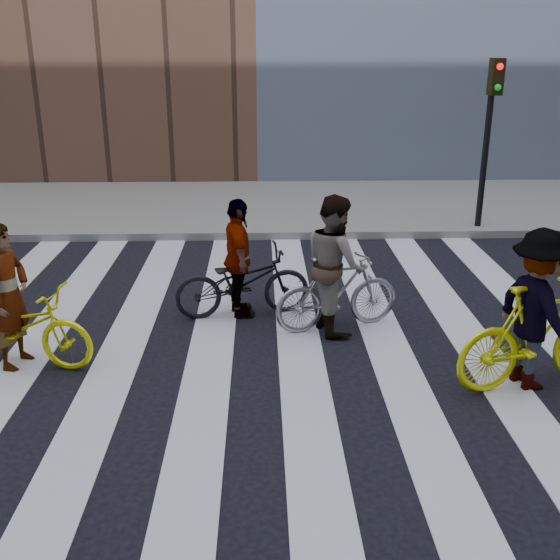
{
  "coord_description": "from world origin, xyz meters",
  "views": [
    {
      "loc": [
        0.09,
        -7.12,
        3.56
      ],
      "look_at": [
        0.3,
        0.3,
        0.88
      ],
      "focal_mm": 42.0,
      "sensor_mm": 36.0,
      "label": 1
    }
  ],
  "objects_px": {
    "bike_silver_mid": "(337,292)",
    "rider_mid": "(334,264)",
    "rider_left": "(9,296)",
    "rider_rear": "(238,259)",
    "traffic_signal": "(491,117)",
    "bike_yellow_left": "(18,326)",
    "bike_yellow_right": "(538,335)",
    "rider_right": "(537,310)",
    "bike_dark_rear": "(242,282)"
  },
  "relations": [
    {
      "from": "bike_yellow_right",
      "to": "rider_left",
      "type": "bearing_deg",
      "value": 67.54
    },
    {
      "from": "bike_yellow_right",
      "to": "rider_mid",
      "type": "xyz_separation_m",
      "value": [
        -2.05,
        1.58,
        0.31
      ]
    },
    {
      "from": "bike_yellow_right",
      "to": "rider_rear",
      "type": "height_order",
      "value": "rider_rear"
    },
    {
      "from": "bike_yellow_left",
      "to": "rider_rear",
      "type": "distance_m",
      "value": 2.91
    },
    {
      "from": "rider_left",
      "to": "bike_yellow_left",
      "type": "bearing_deg",
      "value": -77.47
    },
    {
      "from": "bike_silver_mid",
      "to": "rider_mid",
      "type": "distance_m",
      "value": 0.4
    },
    {
      "from": "traffic_signal",
      "to": "rider_rear",
      "type": "bearing_deg",
      "value": -139.18
    },
    {
      "from": "bike_silver_mid",
      "to": "bike_yellow_right",
      "type": "xyz_separation_m",
      "value": [
        2.0,
        -1.58,
        0.09
      ]
    },
    {
      "from": "traffic_signal",
      "to": "rider_rear",
      "type": "relative_size",
      "value": 2.02
    },
    {
      "from": "traffic_signal",
      "to": "rider_right",
      "type": "height_order",
      "value": "traffic_signal"
    },
    {
      "from": "bike_dark_rear",
      "to": "rider_rear",
      "type": "xyz_separation_m",
      "value": [
        -0.05,
        0.0,
        0.34
      ]
    },
    {
      "from": "bike_silver_mid",
      "to": "rider_right",
      "type": "distance_m",
      "value": 2.54
    },
    {
      "from": "traffic_signal",
      "to": "bike_yellow_left",
      "type": "relative_size",
      "value": 1.8
    },
    {
      "from": "bike_silver_mid",
      "to": "bike_yellow_right",
      "type": "height_order",
      "value": "bike_yellow_right"
    },
    {
      "from": "bike_dark_rear",
      "to": "bike_yellow_left",
      "type": "bearing_deg",
      "value": 108.66
    },
    {
      "from": "bike_yellow_right",
      "to": "rider_rear",
      "type": "xyz_separation_m",
      "value": [
        -3.31,
        2.07,
        0.23
      ]
    },
    {
      "from": "traffic_signal",
      "to": "bike_yellow_left",
      "type": "distance_m",
      "value": 9.15
    },
    {
      "from": "rider_left",
      "to": "rider_right",
      "type": "height_order",
      "value": "rider_right"
    },
    {
      "from": "bike_yellow_left",
      "to": "bike_dark_rear",
      "type": "relative_size",
      "value": 1.0
    },
    {
      "from": "traffic_signal",
      "to": "bike_yellow_right",
      "type": "xyz_separation_m",
      "value": [
        -1.33,
        -6.07,
        -1.68
      ]
    },
    {
      "from": "bike_yellow_left",
      "to": "rider_right",
      "type": "relative_size",
      "value": 1.04
    },
    {
      "from": "bike_yellow_left",
      "to": "bike_silver_mid",
      "type": "height_order",
      "value": "bike_silver_mid"
    },
    {
      "from": "bike_yellow_left",
      "to": "rider_mid",
      "type": "xyz_separation_m",
      "value": [
        3.77,
        0.93,
        0.42
      ]
    },
    {
      "from": "bike_dark_rear",
      "to": "rider_left",
      "type": "bearing_deg",
      "value": 108.2
    },
    {
      "from": "bike_yellow_right",
      "to": "rider_rear",
      "type": "bearing_deg",
      "value": 41.84
    },
    {
      "from": "bike_silver_mid",
      "to": "rider_rear",
      "type": "bearing_deg",
      "value": 53.23
    },
    {
      "from": "bike_silver_mid",
      "to": "rider_rear",
      "type": "relative_size",
      "value": 1.03
    },
    {
      "from": "bike_silver_mid",
      "to": "rider_right",
      "type": "relative_size",
      "value": 0.95
    },
    {
      "from": "bike_silver_mid",
      "to": "rider_left",
      "type": "xyz_separation_m",
      "value": [
        -3.87,
        -0.93,
        0.35
      ]
    },
    {
      "from": "bike_silver_mid",
      "to": "rider_right",
      "type": "bearing_deg",
      "value": -145.23
    },
    {
      "from": "bike_silver_mid",
      "to": "bike_yellow_right",
      "type": "relative_size",
      "value": 0.85
    },
    {
      "from": "bike_dark_rear",
      "to": "rider_rear",
      "type": "relative_size",
      "value": 1.13
    },
    {
      "from": "bike_silver_mid",
      "to": "rider_mid",
      "type": "relative_size",
      "value": 0.94
    },
    {
      "from": "bike_silver_mid",
      "to": "bike_dark_rear",
      "type": "xyz_separation_m",
      "value": [
        -1.25,
        0.49,
        -0.02
      ]
    },
    {
      "from": "bike_yellow_left",
      "to": "rider_left",
      "type": "height_order",
      "value": "rider_left"
    },
    {
      "from": "rider_left",
      "to": "rider_rear",
      "type": "relative_size",
      "value": 1.05
    },
    {
      "from": "bike_silver_mid",
      "to": "rider_rear",
      "type": "xyz_separation_m",
      "value": [
        -1.3,
        0.49,
        0.31
      ]
    },
    {
      "from": "rider_rear",
      "to": "bike_yellow_left",
      "type": "bearing_deg",
      "value": 109.14
    },
    {
      "from": "rider_mid",
      "to": "rider_rear",
      "type": "height_order",
      "value": "rider_mid"
    },
    {
      "from": "bike_dark_rear",
      "to": "rider_mid",
      "type": "bearing_deg",
      "value": -122.29
    },
    {
      "from": "bike_yellow_left",
      "to": "bike_yellow_right",
      "type": "relative_size",
      "value": 0.93
    },
    {
      "from": "bike_dark_rear",
      "to": "rider_right",
      "type": "xyz_separation_m",
      "value": [
        3.21,
        -2.07,
        0.4
      ]
    },
    {
      "from": "rider_right",
      "to": "rider_rear",
      "type": "distance_m",
      "value": 3.86
    },
    {
      "from": "bike_yellow_left",
      "to": "traffic_signal",
      "type": "bearing_deg",
      "value": -40.31
    },
    {
      "from": "rider_rear",
      "to": "rider_mid",
      "type": "bearing_deg",
      "value": -121.49
    },
    {
      "from": "traffic_signal",
      "to": "bike_yellow_right",
      "type": "distance_m",
      "value": 6.43
    },
    {
      "from": "rider_left",
      "to": "rider_right",
      "type": "xyz_separation_m",
      "value": [
        5.82,
        -0.65,
        0.03
      ]
    },
    {
      "from": "rider_mid",
      "to": "rider_rear",
      "type": "distance_m",
      "value": 1.35
    },
    {
      "from": "bike_silver_mid",
      "to": "rider_rear",
      "type": "distance_m",
      "value": 1.42
    },
    {
      "from": "rider_left",
      "to": "rider_mid",
      "type": "xyz_separation_m",
      "value": [
        3.82,
        0.93,
        0.04
      ]
    }
  ]
}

